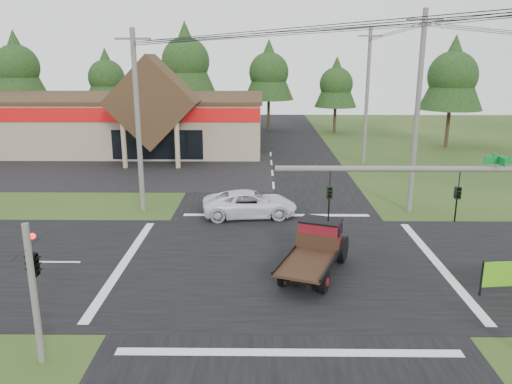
{
  "coord_description": "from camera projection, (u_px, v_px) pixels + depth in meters",
  "views": [
    {
      "loc": [
        -0.87,
        -20.68,
        8.9
      ],
      "look_at": [
        -1.14,
        4.11,
        2.2
      ],
      "focal_mm": 35.0,
      "sensor_mm": 36.0,
      "label": 1
    }
  ],
  "objects": [
    {
      "name": "ground",
      "position": [
        281.0,
        263.0,
        22.27
      ],
      "size": [
        120.0,
        120.0,
        0.0
      ],
      "primitive_type": "plane",
      "color": "#243F16",
      "rests_on": "ground"
    },
    {
      "name": "tree_row_c",
      "position": [
        186.0,
        59.0,
        59.68
      ],
      "size": [
        7.28,
        7.28,
        13.13
      ],
      "color": "#332316",
      "rests_on": "ground"
    },
    {
      "name": "cvs_building",
      "position": [
        115.0,
        120.0,
        50.26
      ],
      "size": [
        30.4,
        18.2,
        9.19
      ],
      "color": "#9D856B",
      "rests_on": "ground"
    },
    {
      "name": "white_pickup",
      "position": [
        250.0,
        204.0,
        28.72
      ],
      "size": [
        5.64,
        3.07,
        1.5
      ],
      "primitive_type": "imported",
      "rotation": [
        0.0,
        0.0,
        1.68
      ],
      "color": "white",
      "rests_on": "ground"
    },
    {
      "name": "utility_pole_ne",
      "position": [
        417.0,
        112.0,
        28.37
      ],
      "size": [
        2.0,
        0.3,
        11.5
      ],
      "color": "#595651",
      "rests_on": "ground"
    },
    {
      "name": "utility_pole_nw",
      "position": [
        138.0,
        121.0,
        28.68
      ],
      "size": [
        2.0,
        0.3,
        10.5
      ],
      "color": "#595651",
      "rests_on": "ground"
    },
    {
      "name": "parking_apron",
      "position": [
        101.0,
        170.0,
        40.76
      ],
      "size": [
        28.0,
        14.0,
        0.02
      ],
      "primitive_type": "cube",
      "color": "black",
      "rests_on": "ground"
    },
    {
      "name": "traffic_signal_corner",
      "position": [
        31.0,
        250.0,
        14.37
      ],
      "size": [
        0.53,
        2.48,
        4.4
      ],
      "color": "#595651",
      "rests_on": "ground"
    },
    {
      "name": "road_ns",
      "position": [
        281.0,
        263.0,
        22.27
      ],
      "size": [
        12.0,
        120.0,
        0.02
      ],
      "primitive_type": "cube",
      "color": "black",
      "rests_on": "ground"
    },
    {
      "name": "utility_pole_n",
      "position": [
        367.0,
        96.0,
        41.92
      ],
      "size": [
        2.0,
        0.3,
        11.2
      ],
      "color": "#595651",
      "rests_on": "ground"
    },
    {
      "name": "tree_row_a",
      "position": [
        16.0,
        65.0,
        59.11
      ],
      "size": [
        6.72,
        6.72,
        12.12
      ],
      "color": "#332316",
      "rests_on": "ground"
    },
    {
      "name": "traffic_signal_mast",
      "position": [
        502.0,
        225.0,
        13.82
      ],
      "size": [
        8.12,
        0.24,
        7.0
      ],
      "color": "#595651",
      "rests_on": "ground"
    },
    {
      "name": "tree_row_b",
      "position": [
        106.0,
        76.0,
        61.28
      ],
      "size": [
        5.6,
        5.6,
        10.1
      ],
      "color": "#332316",
      "rests_on": "ground"
    },
    {
      "name": "tree_row_e",
      "position": [
        336.0,
        82.0,
        59.22
      ],
      "size": [
        5.04,
        5.04,
        9.09
      ],
      "color": "#332316",
      "rests_on": "ground"
    },
    {
      "name": "tree_side_ne",
      "position": [
        453.0,
        73.0,
        49.11
      ],
      "size": [
        6.16,
        6.16,
        11.11
      ],
      "color": "#332316",
      "rests_on": "ground"
    },
    {
      "name": "road_ew",
      "position": [
        281.0,
        263.0,
        22.27
      ],
      "size": [
        120.0,
        12.0,
        0.02
      ],
      "primitive_type": "cube",
      "color": "black",
      "rests_on": "ground"
    },
    {
      "name": "tree_row_d",
      "position": [
        269.0,
        70.0,
        60.89
      ],
      "size": [
        6.16,
        6.16,
        11.11
      ],
      "color": "#332316",
      "rests_on": "ground"
    },
    {
      "name": "antique_flatbed_truck",
      "position": [
        314.0,
        251.0,
        20.88
      ],
      "size": [
        3.68,
        5.53,
        2.16
      ],
      "primitive_type": null,
      "rotation": [
        0.0,
        0.0,
        -0.36
      ],
      "color": "maroon",
      "rests_on": "ground"
    }
  ]
}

